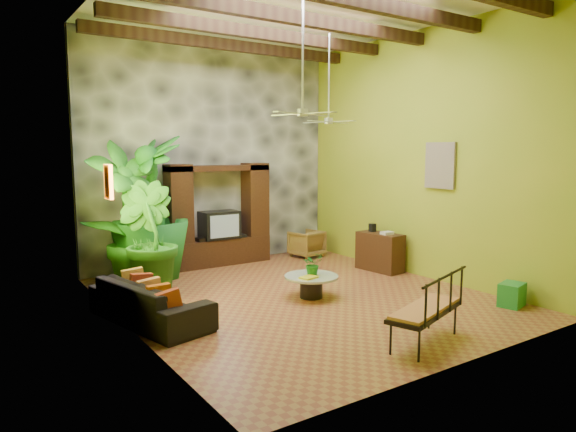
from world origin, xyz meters
TOP-DOWN VIEW (x-y plane):
  - ground at (0.00, 0.00)m, footprint 7.00×7.00m
  - ceiling at (0.00, 0.00)m, footprint 6.00×7.00m
  - back_wall at (0.00, 3.50)m, footprint 6.00×0.02m
  - left_wall at (-3.00, 0.00)m, footprint 0.02×7.00m
  - right_wall at (3.00, 0.00)m, footprint 0.02×7.00m
  - stone_accent_wall at (0.00, 3.44)m, footprint 5.98×0.10m
  - ceiling_beams at (0.00, 0.00)m, footprint 5.95×5.36m
  - entertainment_center at (0.00, 3.14)m, footprint 2.40×0.55m
  - ceiling_fan_front at (-0.20, -0.40)m, footprint 1.28×1.28m
  - ceiling_fan_back at (1.60, 1.20)m, footprint 1.28×1.28m
  - wall_art_mask at (-2.96, 1.00)m, footprint 0.06×0.32m
  - wall_art_painting at (2.96, -0.60)m, footprint 0.06×0.70m
  - sofa at (-2.65, 0.13)m, footprint 1.34×2.35m
  - wicker_armchair at (2.16, 2.74)m, footprint 0.80×0.81m
  - tall_plant_a at (-2.28, 2.42)m, footprint 1.73×1.44m
  - tall_plant_b at (-2.17, 1.58)m, footprint 1.31×1.41m
  - tall_plant_c at (-1.70, 2.81)m, footprint 1.81×1.81m
  - coffee_table at (0.16, -0.18)m, footprint 0.95×0.95m
  - centerpiece_plant at (0.21, -0.15)m, footprint 0.37×0.32m
  - yellow_tray at (0.00, -0.32)m, footprint 0.34×0.28m
  - iron_bench at (0.12, -2.88)m, footprint 1.52×0.95m
  - side_console at (2.62, 0.66)m, footprint 0.56×1.07m
  - green_bin at (2.65, -2.46)m, footprint 0.52×0.44m

SIDE VIEW (x-z plane):
  - ground at x=0.00m, z-range 0.00..0.00m
  - green_bin at x=2.65m, z-range 0.00..0.39m
  - coffee_table at x=0.16m, z-range 0.06..0.46m
  - wicker_armchair at x=2.16m, z-range 0.00..0.65m
  - sofa at x=-2.65m, z-range 0.00..0.65m
  - side_console at x=2.62m, z-range 0.00..0.82m
  - yellow_tray at x=0.00m, z-range 0.40..0.43m
  - iron_bench at x=0.12m, z-range 0.26..0.83m
  - centerpiece_plant at x=0.21m, z-range 0.40..0.80m
  - entertainment_center at x=0.00m, z-range -0.18..2.12m
  - tall_plant_b at x=-2.17m, z-range 0.00..2.06m
  - tall_plant_a at x=-2.28m, z-range 0.00..2.80m
  - tall_plant_c at x=-1.70m, z-range 0.00..2.89m
  - wall_art_mask at x=-2.96m, z-range 1.83..2.38m
  - wall_art_painting at x=2.96m, z-range 1.85..2.75m
  - back_wall at x=0.00m, z-range 0.00..5.00m
  - left_wall at x=-3.00m, z-range 0.00..5.00m
  - right_wall at x=3.00m, z-range 0.00..5.00m
  - stone_accent_wall at x=0.00m, z-range 0.01..4.99m
  - ceiling_fan_front at x=-0.20m, z-range 2.47..4.33m
  - ceiling_fan_back at x=1.60m, z-range 2.47..4.33m
  - ceiling_beams at x=0.00m, z-range 4.67..4.89m
  - ceiling at x=0.00m, z-range 4.99..5.01m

